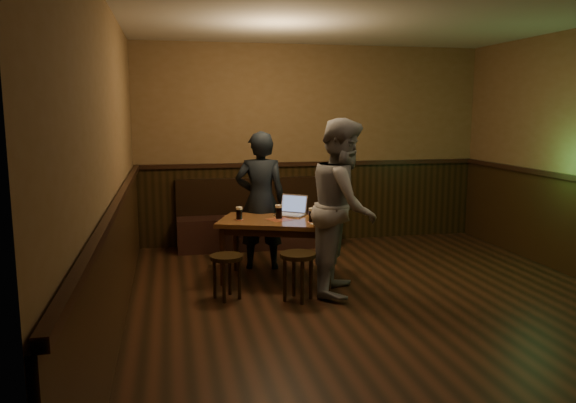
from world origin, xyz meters
The scene contains 12 objects.
room centered at (0.00, 0.22, 1.20)m, with size 5.04×6.04×2.84m.
bench centered at (-0.85, 2.75, 0.31)m, with size 2.20×0.50×0.95m.
pub_table centered at (-0.85, 1.15, 0.60)m, with size 1.47×1.15×0.70m.
stool_left centered at (-1.49, 0.63, 0.36)m, with size 0.43×0.43×0.45m.
stool_right centered at (-0.80, 0.44, 0.39)m, with size 0.39×0.39×0.49m.
pint_left centered at (-1.28, 1.24, 0.76)m, with size 0.09×0.09×0.14m.
pint_mid centered at (-0.84, 1.20, 0.77)m, with size 0.10×0.10×0.16m.
pint_right centered at (-0.53, 0.93, 0.77)m, with size 0.10×0.10×0.16m.
laptop centered at (-0.65, 1.39, 0.75)m, with size 0.41×0.40×0.23m.
menu centered at (-0.45, 0.80, 0.69)m, with size 0.22×0.15×0.00m, color silver.
person_suit centered at (-0.97, 1.68, 0.82)m, with size 0.60×0.39×1.65m, color black.
person_grey centered at (-0.27, 0.62, 0.91)m, with size 0.88×0.69×1.81m, color gray.
Camera 1 is at (-2.02, -4.83, 1.88)m, focal length 35.00 mm.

